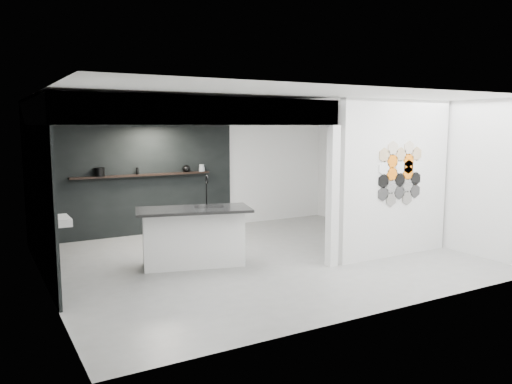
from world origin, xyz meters
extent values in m
cube|color=slate|center=(0.00, 0.00, -0.01)|extent=(7.00, 6.00, 0.01)
cube|color=silver|center=(2.23, -1.00, 1.40)|extent=(2.45, 0.15, 2.80)
cube|color=black|center=(-1.30, 2.97, 1.18)|extent=(4.40, 0.04, 2.35)
cube|color=black|center=(-3.47, 1.00, 1.18)|extent=(0.04, 4.00, 2.35)
cube|color=silver|center=(-1.30, 1.00, 2.55)|extent=(4.40, 4.00, 0.40)
cube|color=silver|center=(0.82, -1.00, 1.18)|extent=(0.16, 0.16, 2.35)
cube|color=silver|center=(-1.30, -0.92, 2.55)|extent=(4.40, 0.16, 0.40)
cube|color=silver|center=(-3.24, 0.80, 0.85)|extent=(0.40, 0.60, 0.12)
cube|color=black|center=(-1.20, 2.87, 1.30)|extent=(3.00, 0.15, 0.04)
cube|color=silver|center=(-1.18, 0.17, 0.47)|extent=(1.75, 1.02, 0.94)
cube|color=black|center=(-1.21, 0.09, 0.97)|extent=(2.02, 1.29, 0.04)
cube|color=black|center=(-0.90, 0.15, 0.98)|extent=(0.59, 0.53, 0.02)
cylinder|color=black|center=(-0.85, 0.36, 1.21)|extent=(0.03, 0.03, 0.44)
torus|color=black|center=(-0.86, 0.30, 1.43)|extent=(0.06, 0.15, 0.15)
cylinder|color=black|center=(-2.11, 2.87, 1.41)|extent=(0.22, 0.22, 0.18)
ellipsoid|color=black|center=(-0.22, 2.87, 1.40)|extent=(0.24, 0.24, 0.15)
cylinder|color=gray|center=(0.15, 2.87, 1.37)|extent=(0.15, 0.15, 0.09)
cylinder|color=gray|center=(0.15, 2.87, 1.40)|extent=(0.15, 0.15, 0.16)
cylinder|color=black|center=(-1.32, 2.87, 1.39)|extent=(0.06, 0.06, 0.15)
cylinder|color=black|center=(-2.17, 2.87, 1.37)|extent=(0.10, 0.10, 0.10)
cylinder|color=#2D2D2D|center=(1.86, -1.09, 1.16)|extent=(0.26, 0.02, 0.26)
cylinder|color=black|center=(1.86, -1.09, 1.39)|extent=(0.26, 0.02, 0.26)
cylinder|color=white|center=(1.86, -1.09, 1.61)|extent=(0.26, 0.02, 0.26)
cylinder|color=tan|center=(1.86, -1.09, 1.84)|extent=(0.26, 0.02, 0.26)
cylinder|color=#66635E|center=(2.06, -1.09, 1.05)|extent=(0.26, 0.02, 0.26)
cylinder|color=silver|center=(2.06, -1.09, 1.27)|extent=(0.26, 0.02, 0.26)
cylinder|color=orange|center=(2.06, -1.09, 1.50)|extent=(0.26, 0.02, 0.26)
cylinder|color=orange|center=(2.06, -1.09, 1.73)|extent=(0.26, 0.02, 0.26)
cylinder|color=beige|center=(2.06, -1.09, 1.95)|extent=(0.26, 0.02, 0.26)
cylinder|color=#2D2D2D|center=(2.25, -1.09, 1.16)|extent=(0.26, 0.02, 0.26)
cylinder|color=black|center=(2.25, -1.09, 1.39)|extent=(0.26, 0.02, 0.26)
cylinder|color=white|center=(2.25, -1.09, 1.61)|extent=(0.26, 0.02, 0.26)
cylinder|color=tan|center=(2.25, -1.09, 1.84)|extent=(0.26, 0.02, 0.26)
cylinder|color=#66635E|center=(2.44, -1.09, 1.05)|extent=(0.26, 0.02, 0.26)
cylinder|color=silver|center=(2.44, -1.09, 1.27)|extent=(0.26, 0.02, 0.26)
cylinder|color=orange|center=(2.44, -1.09, 1.50)|extent=(0.26, 0.02, 0.26)
cylinder|color=orange|center=(2.44, -1.09, 1.73)|extent=(0.26, 0.02, 0.26)
cylinder|color=beige|center=(2.44, -1.09, 1.95)|extent=(0.26, 0.02, 0.26)
cylinder|color=#2D2D2D|center=(2.64, -1.09, 1.16)|extent=(0.26, 0.02, 0.26)
cylinder|color=black|center=(2.64, -1.09, 1.39)|extent=(0.26, 0.02, 0.26)
cylinder|color=white|center=(2.64, -1.09, 1.61)|extent=(0.26, 0.02, 0.26)
cylinder|color=tan|center=(2.64, -1.09, 1.84)|extent=(0.26, 0.02, 0.26)
cylinder|color=orange|center=(2.44, -1.09, 1.61)|extent=(0.26, 0.02, 0.26)
camera|label=1|loc=(-4.31, -7.47, 2.35)|focal=35.00mm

